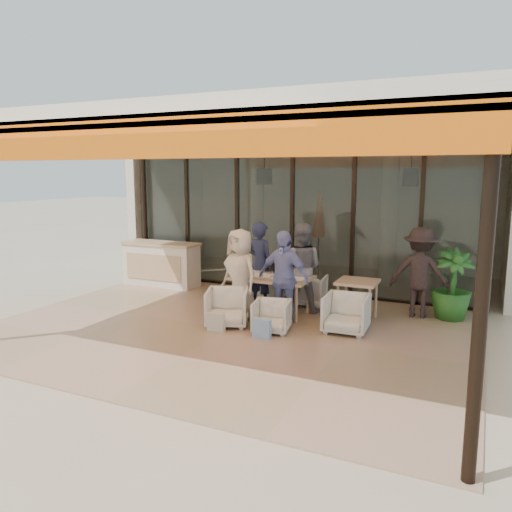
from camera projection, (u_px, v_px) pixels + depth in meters
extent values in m
plane|color=#C6B293|center=(228.00, 330.00, 8.51)|extent=(70.00, 70.00, 0.00)
cube|color=tan|center=(228.00, 330.00, 8.50)|extent=(8.00, 6.00, 0.01)
cube|color=silver|center=(227.00, 131.00, 7.96)|extent=(8.00, 6.00, 0.20)
cube|color=orange|center=(98.00, 138.00, 5.37)|extent=(8.00, 0.12, 0.45)
cube|color=#E25412|center=(138.00, 132.00, 5.97)|extent=(8.00, 1.50, 0.06)
cylinder|color=black|center=(481.00, 304.00, 4.05)|extent=(0.12, 0.12, 3.20)
cylinder|color=black|center=(145.00, 215.00, 12.43)|extent=(0.12, 0.12, 3.20)
cylinder|color=black|center=(487.00, 230.00, 9.20)|extent=(0.12, 0.12, 3.20)
cube|color=#9EADA3|center=(292.00, 221.00, 10.92)|extent=(8.00, 0.03, 3.20)
cube|color=black|center=(291.00, 290.00, 11.18)|extent=(8.00, 0.10, 0.08)
cube|color=black|center=(293.00, 148.00, 10.66)|extent=(8.00, 0.10, 0.08)
cube|color=black|center=(144.00, 214.00, 12.58)|extent=(0.08, 0.10, 3.20)
cube|color=black|center=(188.00, 216.00, 12.04)|extent=(0.08, 0.10, 3.20)
cube|color=black|center=(237.00, 219.00, 11.48)|extent=(0.08, 0.10, 3.20)
cube|color=black|center=(292.00, 221.00, 10.92)|extent=(0.08, 0.10, 3.20)
cube|color=black|center=(353.00, 224.00, 10.36)|extent=(0.08, 0.10, 3.20)
cube|color=black|center=(421.00, 227.00, 9.80)|extent=(0.08, 0.10, 3.20)
cube|color=black|center=(494.00, 230.00, 9.26)|extent=(0.08, 0.10, 3.20)
cube|color=silver|center=(336.00, 206.00, 14.03)|extent=(9.00, 0.25, 3.40)
cube|color=silver|center=(170.00, 206.00, 14.30)|extent=(0.25, 3.50, 3.40)
cube|color=silver|center=(319.00, 141.00, 12.19)|extent=(9.00, 3.50, 0.25)
cube|color=tan|center=(316.00, 277.00, 12.75)|extent=(8.00, 3.50, 0.02)
cylinder|color=silver|center=(257.00, 217.00, 13.03)|extent=(0.40, 0.40, 3.00)
cylinder|color=silver|center=(389.00, 222.00, 11.62)|extent=(0.40, 0.40, 3.00)
cylinder|color=black|center=(265.00, 158.00, 12.26)|extent=(0.03, 0.03, 0.70)
cube|color=black|center=(265.00, 176.00, 12.33)|extent=(0.30, 0.30, 0.40)
sphere|color=#FFBF72|center=(265.00, 176.00, 12.33)|extent=(0.18, 0.18, 0.18)
cylinder|color=black|center=(412.00, 156.00, 10.81)|extent=(0.03, 0.03, 0.70)
cube|color=black|center=(411.00, 177.00, 10.88)|extent=(0.30, 0.30, 0.40)
sphere|color=#FFBF72|center=(411.00, 177.00, 10.88)|extent=(0.18, 0.18, 0.18)
cylinder|color=black|center=(318.00, 282.00, 11.95)|extent=(0.40, 0.40, 0.05)
cylinder|color=black|center=(319.00, 241.00, 11.78)|extent=(0.04, 0.04, 2.10)
cone|color=#EE5314|center=(319.00, 213.00, 11.67)|extent=(0.32, 0.32, 1.10)
cube|color=silver|center=(161.00, 265.00, 11.73)|extent=(1.80, 0.60, 1.00)
cube|color=tan|center=(161.00, 244.00, 11.65)|extent=(1.85, 0.65, 0.06)
cube|color=tan|center=(153.00, 267.00, 11.45)|extent=(1.50, 0.02, 0.60)
cube|color=tan|center=(271.00, 278.00, 9.28)|extent=(1.50, 0.90, 0.05)
cube|color=white|center=(271.00, 276.00, 9.28)|extent=(1.30, 0.35, 0.01)
cylinder|color=tan|center=(234.00, 297.00, 9.32)|extent=(0.06, 0.06, 0.70)
cylinder|color=tan|center=(296.00, 305.00, 8.80)|extent=(0.06, 0.06, 0.70)
cylinder|color=tan|center=(249.00, 290.00, 9.89)|extent=(0.06, 0.06, 0.70)
cylinder|color=tan|center=(308.00, 296.00, 9.37)|extent=(0.06, 0.06, 0.70)
cylinder|color=white|center=(246.00, 272.00, 9.32)|extent=(0.06, 0.06, 0.11)
cylinder|color=white|center=(263.00, 270.00, 9.55)|extent=(0.06, 0.06, 0.11)
cylinder|color=white|center=(271.00, 274.00, 9.16)|extent=(0.06, 0.06, 0.11)
cylinder|color=white|center=(290.00, 273.00, 9.31)|extent=(0.06, 0.06, 0.11)
cylinder|color=white|center=(292.00, 277.00, 8.88)|extent=(0.06, 0.06, 0.11)
cylinder|color=brown|center=(248.00, 268.00, 9.63)|extent=(0.07, 0.07, 0.16)
cylinder|color=black|center=(272.00, 269.00, 9.56)|extent=(0.09, 0.09, 0.17)
cylinder|color=black|center=(272.00, 264.00, 9.54)|extent=(0.10, 0.10, 0.01)
cylinder|color=white|center=(242.00, 277.00, 9.20)|extent=(0.22, 0.22, 0.01)
cylinder|color=white|center=(288.00, 281.00, 8.82)|extent=(0.22, 0.22, 0.01)
cylinder|color=white|center=(256.00, 271.00, 9.75)|extent=(0.22, 0.22, 0.01)
cylinder|color=white|center=(300.00, 275.00, 9.38)|extent=(0.22, 0.22, 0.01)
imported|color=white|center=(270.00, 285.00, 10.37)|extent=(0.72, 0.69, 0.66)
imported|color=white|center=(309.00, 289.00, 10.02)|extent=(0.72, 0.68, 0.68)
imported|color=white|center=(227.00, 306.00, 8.67)|extent=(0.90, 0.87, 0.73)
imported|color=white|center=(272.00, 315.00, 8.33)|extent=(0.68, 0.65, 0.61)
imported|color=#1B253D|center=(261.00, 265.00, 9.84)|extent=(0.72, 0.58, 1.70)
imported|color=slate|center=(301.00, 268.00, 9.49)|extent=(0.92, 0.76, 1.72)
imported|color=beige|center=(240.00, 274.00, 9.04)|extent=(0.95, 0.79, 1.66)
imported|color=#7C8ACF|center=(283.00, 278.00, 8.69)|extent=(1.03, 0.56, 1.67)
cube|color=silver|center=(216.00, 323.00, 8.34)|extent=(0.30, 0.10, 0.34)
cube|color=#99BFD8|center=(262.00, 329.00, 7.99)|extent=(0.30, 0.10, 0.34)
cube|color=tan|center=(358.00, 282.00, 8.91)|extent=(0.70, 0.70, 0.05)
cylinder|color=tan|center=(338.00, 304.00, 8.84)|extent=(0.05, 0.05, 0.70)
cylinder|color=tan|center=(369.00, 308.00, 8.61)|extent=(0.05, 0.05, 0.70)
cylinder|color=tan|center=(346.00, 297.00, 9.34)|extent=(0.05, 0.05, 0.70)
cylinder|color=tan|center=(376.00, 300.00, 9.11)|extent=(0.05, 0.05, 0.70)
imported|color=white|center=(346.00, 312.00, 8.30)|extent=(0.74, 0.70, 0.73)
imported|color=black|center=(420.00, 273.00, 9.09)|extent=(1.09, 0.63, 1.68)
imported|color=#1E5919|center=(452.00, 285.00, 8.99)|extent=(0.97, 0.97, 1.30)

